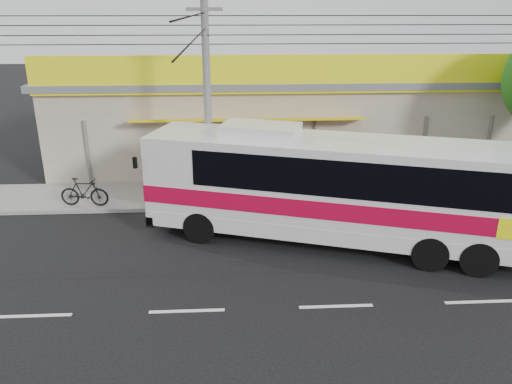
% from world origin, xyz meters
% --- Properties ---
extents(ground, '(120.00, 120.00, 0.00)m').
position_xyz_m(ground, '(0.00, 0.00, 0.00)').
color(ground, black).
rests_on(ground, ground).
extents(sidewalk, '(30.00, 3.20, 0.15)m').
position_xyz_m(sidewalk, '(0.00, 6.00, 0.07)').
color(sidewalk, gray).
rests_on(sidewalk, ground).
extents(lane_markings, '(50.00, 0.12, 0.01)m').
position_xyz_m(lane_markings, '(0.00, -2.50, 0.00)').
color(lane_markings, silver).
rests_on(lane_markings, ground).
extents(storefront_building, '(22.60, 9.20, 5.70)m').
position_xyz_m(storefront_building, '(-0.01, 11.54, 2.30)').
color(storefront_building, '#A89C87').
rests_on(storefront_building, ground).
extents(coach_bus, '(13.00, 6.52, 3.94)m').
position_xyz_m(coach_bus, '(0.97, 1.35, 2.11)').
color(coach_bus, silver).
rests_on(coach_bus, ground).
extents(motorbike_red, '(1.76, 0.72, 0.90)m').
position_xyz_m(motorbike_red, '(-4.42, 4.70, 0.60)').
color(motorbike_red, maroon).
rests_on(motorbike_red, sidewalk).
extents(motorbike_dark, '(1.97, 0.76, 1.16)m').
position_xyz_m(motorbike_dark, '(-8.53, 4.86, 0.73)').
color(motorbike_dark, black).
rests_on(motorbike_dark, sidewalk).
extents(utility_pole, '(34.00, 14.00, 8.33)m').
position_xyz_m(utility_pole, '(-3.55, 4.20, 6.87)').
color(utility_pole, '#5D5C5A').
rests_on(utility_pole, ground).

